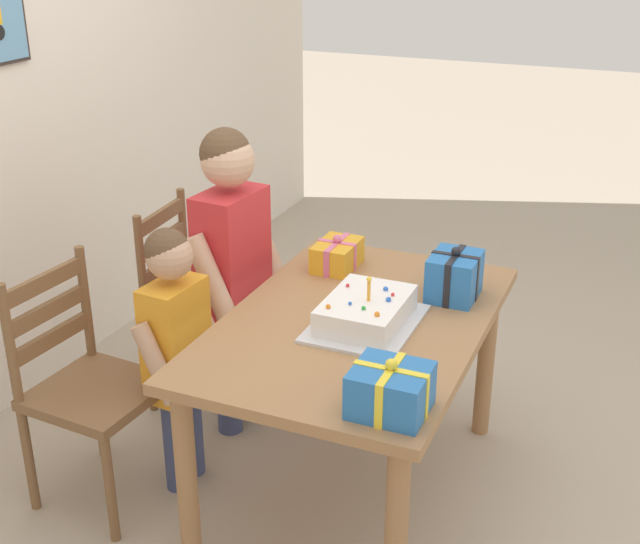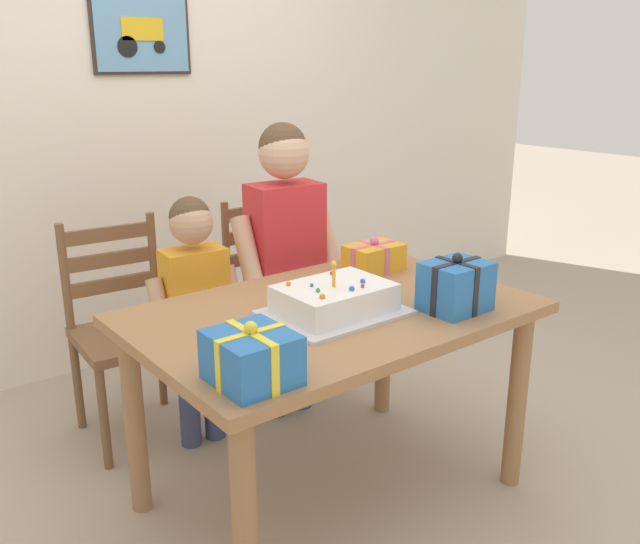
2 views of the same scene
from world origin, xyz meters
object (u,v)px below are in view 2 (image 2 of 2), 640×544
object	(u,v)px
dining_table	(332,336)
chair_left	(127,330)
birthday_cake	(334,300)
child_older	(286,244)
gift_box_corner_small	(252,357)
gift_box_beside_cake	(456,286)
child_younger	(196,299)
chair_right	(278,293)
gift_box_red_large	(374,258)

from	to	relation	value
dining_table	chair_left	world-z (taller)	chair_left
birthday_cake	child_older	xyz separation A→B (m)	(0.28, 0.68, 0.01)
dining_table	gift_box_corner_small	distance (m)	0.62
gift_box_beside_cake	chair_left	xyz separation A→B (m)	(-0.70, 1.16, -0.36)
gift_box_corner_small	child_older	xyz separation A→B (m)	(0.76, 0.93, -0.01)
gift_box_beside_cake	child_younger	bearing A→B (deg)	119.62
gift_box_beside_cake	gift_box_corner_small	size ratio (longest dim) A/B	0.98
gift_box_corner_small	chair_left	xyz separation A→B (m)	(0.13, 1.20, -0.34)
birthday_cake	chair_right	xyz separation A→B (m)	(0.42, 0.95, -0.32)
birthday_cake	chair_right	world-z (taller)	birthday_cake
gift_box_red_large	gift_box_beside_cake	world-z (taller)	gift_box_beside_cake
child_older	dining_table	bearing A→B (deg)	-111.48
dining_table	child_older	xyz separation A→B (m)	(0.25, 0.63, 0.16)
dining_table	gift_box_beside_cake	size ratio (longest dim) A/B	6.18
birthday_cake	chair_left	world-z (taller)	birthday_cake
birthday_cake	gift_box_corner_small	distance (m)	0.55
gift_box_beside_cake	child_older	bearing A→B (deg)	94.33
child_younger	chair_right	bearing A→B (deg)	24.96
gift_box_red_large	child_older	bearing A→B (deg)	111.86
gift_box_beside_cake	gift_box_corner_small	bearing A→B (deg)	-177.70
chair_left	child_older	xyz separation A→B (m)	(0.63, -0.27, 0.33)
chair_left	gift_box_red_large	bearing A→B (deg)	-39.99
chair_right	birthday_cake	bearing A→B (deg)	-113.80
gift_box_beside_cake	chair_right	world-z (taller)	gift_box_beside_cake
gift_box_red_large	child_older	world-z (taller)	child_older
gift_box_beside_cake	child_older	distance (m)	0.90
dining_table	child_younger	world-z (taller)	child_younger
gift_box_red_large	dining_table	bearing A→B (deg)	-149.71
dining_table	gift_box_corner_small	xyz separation A→B (m)	(-0.52, -0.30, 0.17)
dining_table	child_younger	size ratio (longest dim) A/B	1.28
gift_box_beside_cake	chair_right	size ratio (longest dim) A/B	0.24
gift_box_beside_cake	child_younger	xyz separation A→B (m)	(-0.51, 0.89, -0.19)
dining_table	chair_left	bearing A→B (deg)	113.23
gift_box_beside_cake	child_younger	distance (m)	1.05
chair_right	child_older	bearing A→B (deg)	-117.10
gift_box_corner_small	child_older	world-z (taller)	child_older
gift_box_red_large	child_younger	bearing A→B (deg)	146.77
gift_box_corner_small	chair_right	world-z (taller)	chair_right
gift_box_red_large	child_younger	distance (m)	0.73
birthday_cake	gift_box_beside_cake	xyz separation A→B (m)	(0.35, -0.22, 0.04)
chair_right	gift_box_beside_cake	bearing A→B (deg)	-93.47
gift_box_beside_cake	child_older	size ratio (longest dim) A/B	0.17
gift_box_corner_small	chair_left	world-z (taller)	chair_left
gift_box_red_large	child_older	size ratio (longest dim) A/B	0.17
gift_box_red_large	gift_box_beside_cake	bearing A→B (deg)	-100.04
dining_table	birthday_cake	xyz separation A→B (m)	(-0.03, -0.05, 0.15)
birthday_cake	gift_box_corner_small	bearing A→B (deg)	-152.45
chair_left	chair_right	distance (m)	0.77
birthday_cake	chair_right	distance (m)	1.08
birthday_cake	child_younger	size ratio (longest dim) A/B	0.42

